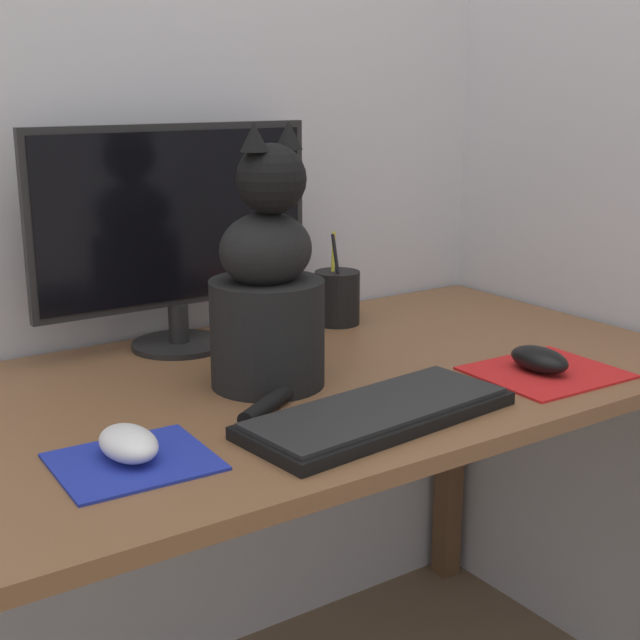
% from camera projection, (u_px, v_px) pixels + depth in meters
% --- Properties ---
extents(wall_back, '(7.00, 0.04, 2.50)m').
position_uv_depth(wall_back, '(169.00, 44.00, 1.60)').
color(wall_back, silver).
rests_on(wall_back, ground_plane).
extents(wall_side_right, '(0.04, 7.00, 2.50)m').
position_uv_depth(wall_side_right, '(611.00, 46.00, 1.68)').
color(wall_side_right, silver).
rests_on(wall_side_right, ground_plane).
extents(desk, '(1.40, 0.72, 0.72)m').
position_uv_depth(desk, '(289.00, 433.00, 1.45)').
color(desk, brown).
rests_on(desk, ground_plane).
extents(monitor, '(0.52, 0.17, 0.39)m').
position_uv_depth(monitor, '(175.00, 229.00, 1.54)').
color(monitor, black).
rests_on(monitor, desk).
extents(keyboard, '(0.42, 0.20, 0.02)m').
position_uv_depth(keyboard, '(378.00, 413.00, 1.25)').
color(keyboard, black).
rests_on(keyboard, desk).
extents(mousepad_left, '(0.20, 0.18, 0.00)m').
position_uv_depth(mousepad_left, '(133.00, 462.00, 1.11)').
color(mousepad_left, '#1E2D9E').
rests_on(mousepad_left, desk).
extents(mousepad_right, '(0.23, 0.20, 0.00)m').
position_uv_depth(mousepad_right, '(546.00, 372.00, 1.45)').
color(mousepad_right, red).
rests_on(mousepad_right, desk).
extents(computer_mouse_left, '(0.07, 0.10, 0.04)m').
position_uv_depth(computer_mouse_left, '(128.00, 443.00, 1.11)').
color(computer_mouse_left, white).
rests_on(computer_mouse_left, mousepad_left).
extents(computer_mouse_right, '(0.06, 0.11, 0.04)m').
position_uv_depth(computer_mouse_right, '(539.00, 359.00, 1.45)').
color(computer_mouse_right, black).
rests_on(computer_mouse_right, mousepad_right).
extents(cat, '(0.24, 0.26, 0.41)m').
position_uv_depth(cat, '(268.00, 292.00, 1.36)').
color(cat, black).
rests_on(cat, desk).
extents(pen_cup, '(0.09, 0.09, 0.18)m').
position_uv_depth(pen_cup, '(337.00, 297.00, 1.74)').
color(pen_cup, black).
rests_on(pen_cup, desk).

